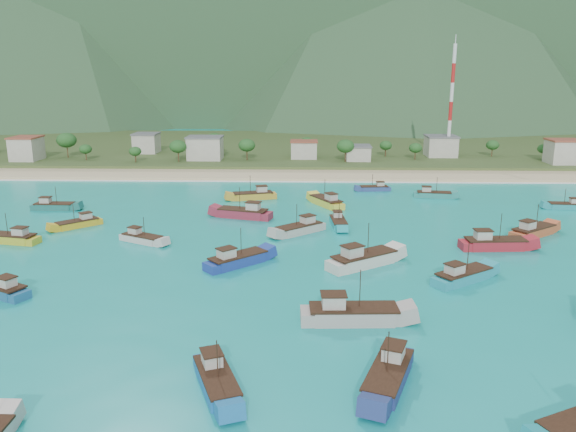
{
  "coord_description": "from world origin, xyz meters",
  "views": [
    {
      "loc": [
        -1.7,
        -90.42,
        31.13
      ],
      "look_at": [
        -4.88,
        18.0,
        3.0
      ],
      "focal_mm": 35.0,
      "sensor_mm": 36.0,
      "label": 1
    }
  ],
  "objects_px": {
    "boat_26": "(254,196)",
    "boat_27": "(533,232)",
    "boat_4": "(363,260)",
    "boat_23": "(142,239)",
    "boat_10": "(338,223)",
    "radio_tower": "(451,102)",
    "boat_3": "(54,207)",
    "boat_18": "(351,315)",
    "boat_17": "(433,195)",
    "boat_21": "(244,214)",
    "boat_1": "(326,202)",
    "boat_5": "(463,277)",
    "boat_14": "(300,229)",
    "boat_2": "(389,376)",
    "boat_8": "(78,224)",
    "boat_12": "(237,261)",
    "boat_28": "(216,381)",
    "boat_20": "(375,189)",
    "boat_6": "(0,290)",
    "boat_16": "(12,239)",
    "boat_13": "(494,244)",
    "boat_15": "(567,206)"
  },
  "relations": [
    {
      "from": "boat_3",
      "to": "boat_10",
      "type": "distance_m",
      "value": 66.13
    },
    {
      "from": "boat_4",
      "to": "boat_23",
      "type": "height_order",
      "value": "boat_4"
    },
    {
      "from": "boat_5",
      "to": "boat_23",
      "type": "distance_m",
      "value": 57.71
    },
    {
      "from": "boat_10",
      "to": "boat_18",
      "type": "bearing_deg",
      "value": 84.13
    },
    {
      "from": "radio_tower",
      "to": "boat_10",
      "type": "xyz_separation_m",
      "value": [
        -43.34,
        -86.21,
        -20.2
      ]
    },
    {
      "from": "boat_12",
      "to": "boat_27",
      "type": "height_order",
      "value": "same"
    },
    {
      "from": "boat_14",
      "to": "boat_28",
      "type": "distance_m",
      "value": 56.79
    },
    {
      "from": "boat_5",
      "to": "boat_8",
      "type": "relative_size",
      "value": 1.24
    },
    {
      "from": "boat_3",
      "to": "boat_18",
      "type": "relative_size",
      "value": 0.77
    },
    {
      "from": "boat_17",
      "to": "boat_20",
      "type": "relative_size",
      "value": 1.15
    },
    {
      "from": "radio_tower",
      "to": "boat_17",
      "type": "distance_m",
      "value": 64.45
    },
    {
      "from": "radio_tower",
      "to": "boat_21",
      "type": "relative_size",
      "value": 3.06
    },
    {
      "from": "radio_tower",
      "to": "boat_17",
      "type": "relative_size",
      "value": 3.95
    },
    {
      "from": "boat_18",
      "to": "boat_17",
      "type": "bearing_deg",
      "value": 157.6
    },
    {
      "from": "boat_14",
      "to": "boat_16",
      "type": "relative_size",
      "value": 0.97
    },
    {
      "from": "boat_2",
      "to": "boat_14",
      "type": "height_order",
      "value": "boat_2"
    },
    {
      "from": "boat_10",
      "to": "boat_18",
      "type": "height_order",
      "value": "boat_18"
    },
    {
      "from": "radio_tower",
      "to": "boat_26",
      "type": "xyz_separation_m",
      "value": [
        -63.06,
        -61.78,
        -20.01
      ]
    },
    {
      "from": "boat_18",
      "to": "boat_23",
      "type": "bearing_deg",
      "value": -135.16
    },
    {
      "from": "radio_tower",
      "to": "boat_14",
      "type": "xyz_separation_m",
      "value": [
        -51.25,
        -91.77,
        -20.02
      ]
    },
    {
      "from": "boat_23",
      "to": "boat_3",
      "type": "bearing_deg",
      "value": -103.93
    },
    {
      "from": "boat_13",
      "to": "boat_23",
      "type": "relative_size",
      "value": 1.3
    },
    {
      "from": "boat_10",
      "to": "boat_23",
      "type": "relative_size",
      "value": 1.01
    },
    {
      "from": "boat_2",
      "to": "boat_8",
      "type": "relative_size",
      "value": 1.35
    },
    {
      "from": "boat_12",
      "to": "boat_23",
      "type": "bearing_deg",
      "value": -165.08
    },
    {
      "from": "boat_4",
      "to": "boat_26",
      "type": "distance_m",
      "value": 53.86
    },
    {
      "from": "boat_1",
      "to": "boat_3",
      "type": "relative_size",
      "value": 1.16
    },
    {
      "from": "boat_5",
      "to": "boat_14",
      "type": "relative_size",
      "value": 1.03
    },
    {
      "from": "radio_tower",
      "to": "boat_1",
      "type": "relative_size",
      "value": 3.35
    },
    {
      "from": "boat_15",
      "to": "boat_8",
      "type": "bearing_deg",
      "value": 104.26
    },
    {
      "from": "boat_1",
      "to": "boat_12",
      "type": "bearing_deg",
      "value": -139.71
    },
    {
      "from": "boat_17",
      "to": "boat_4",
      "type": "bearing_deg",
      "value": -15.94
    },
    {
      "from": "boat_8",
      "to": "boat_28",
      "type": "distance_m",
      "value": 70.3
    },
    {
      "from": "boat_12",
      "to": "boat_16",
      "type": "distance_m",
      "value": 44.94
    },
    {
      "from": "boat_12",
      "to": "boat_17",
      "type": "bearing_deg",
      "value": 97.94
    },
    {
      "from": "boat_5",
      "to": "boat_18",
      "type": "relative_size",
      "value": 0.83
    },
    {
      "from": "radio_tower",
      "to": "boat_10",
      "type": "bearing_deg",
      "value": -116.69
    },
    {
      "from": "boat_3",
      "to": "boat_6",
      "type": "bearing_deg",
      "value": 16.28
    },
    {
      "from": "boat_26",
      "to": "boat_27",
      "type": "bearing_deg",
      "value": -133.8
    },
    {
      "from": "boat_20",
      "to": "boat_26",
      "type": "relative_size",
      "value": 0.74
    },
    {
      "from": "boat_3",
      "to": "boat_17",
      "type": "bearing_deg",
      "value": 100.18
    },
    {
      "from": "boat_6",
      "to": "boat_21",
      "type": "relative_size",
      "value": 0.82
    },
    {
      "from": "boat_17",
      "to": "boat_21",
      "type": "xyz_separation_m",
      "value": [
        -45.83,
        -21.63,
        0.28
      ]
    },
    {
      "from": "boat_2",
      "to": "boat_21",
      "type": "distance_m",
      "value": 69.98
    },
    {
      "from": "boat_18",
      "to": "boat_23",
      "type": "relative_size",
      "value": 1.38
    },
    {
      "from": "boat_4",
      "to": "boat_10",
      "type": "relative_size",
      "value": 1.34
    },
    {
      "from": "boat_17",
      "to": "boat_21",
      "type": "height_order",
      "value": "boat_21"
    },
    {
      "from": "boat_2",
      "to": "boat_15",
      "type": "bearing_deg",
      "value": -103.64
    },
    {
      "from": "boat_2",
      "to": "boat_10",
      "type": "height_order",
      "value": "boat_2"
    },
    {
      "from": "radio_tower",
      "to": "boat_3",
      "type": "bearing_deg",
      "value": -145.65
    }
  ]
}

